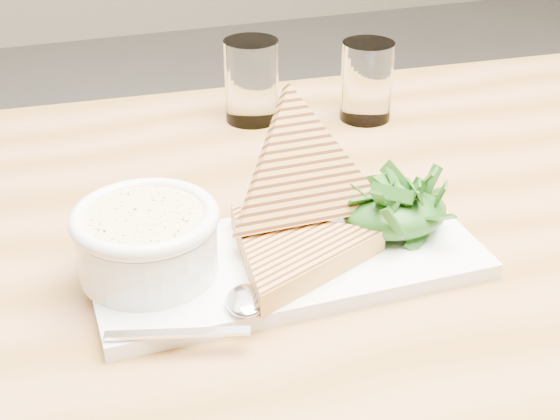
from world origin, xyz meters
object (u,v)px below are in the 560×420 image
object	(u,v)px
soup_bowl	(148,248)
glass_near	(252,81)
platter	(287,260)
table_top	(381,230)
glass_far	(367,81)

from	to	relation	value
soup_bowl	glass_near	size ratio (longest dim) A/B	1.15
soup_bowl	glass_near	world-z (taller)	glass_near
soup_bowl	glass_near	bearing A→B (deg)	59.09
platter	table_top	bearing A→B (deg)	25.97
table_top	glass_far	world-z (taller)	glass_far
table_top	glass_far	size ratio (longest dim) A/B	11.69
platter	glass_far	world-z (taller)	glass_far
platter	glass_near	world-z (taller)	glass_near
table_top	platter	distance (m)	0.14
glass_near	soup_bowl	bearing A→B (deg)	-120.91
table_top	soup_bowl	size ratio (longest dim) A/B	9.75
table_top	soup_bowl	world-z (taller)	soup_bowl
platter	glass_far	size ratio (longest dim) A/B	3.50
glass_far	table_top	bearing A→B (deg)	-110.06
table_top	glass_near	xyz separation A→B (m)	(-0.06, 0.28, 0.07)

